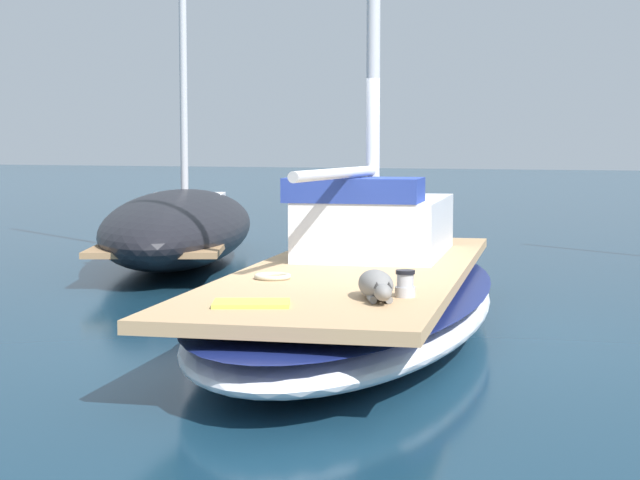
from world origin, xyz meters
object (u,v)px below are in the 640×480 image
(sailboat_main, at_px, (357,301))
(dog_grey, at_px, (376,285))
(deck_winch, at_px, (405,284))
(moored_boat_port_side, at_px, (180,225))
(coiled_rope, at_px, (273,276))
(deck_towel, at_px, (251,303))

(sailboat_main, height_order, dog_grey, dog_grey)
(deck_winch, height_order, moored_boat_port_side, moored_boat_port_side)
(moored_boat_port_side, bearing_deg, dog_grey, -51.97)
(dog_grey, bearing_deg, coiled_rope, 145.72)
(deck_winch, xyz_separation_m, deck_towel, (-0.94, -0.80, -0.08))
(deck_winch, bearing_deg, moored_boat_port_side, 129.72)
(dog_grey, distance_m, coiled_rope, 1.47)
(sailboat_main, relative_size, moored_boat_port_side, 1.00)
(deck_winch, relative_size, moored_boat_port_side, 0.03)
(coiled_rope, height_order, moored_boat_port_side, moored_boat_port_side)
(deck_winch, relative_size, deck_towel, 0.38)
(dog_grey, bearing_deg, deck_winch, 46.55)
(dog_grey, height_order, coiled_rope, dog_grey)
(moored_boat_port_side, bearing_deg, deck_towel, -58.52)
(sailboat_main, distance_m, dog_grey, 2.09)
(sailboat_main, height_order, moored_boat_port_side, moored_boat_port_side)
(sailboat_main, relative_size, coiled_rope, 23.20)
(dog_grey, relative_size, deck_winch, 4.26)
(dog_grey, relative_size, moored_boat_port_side, 0.12)
(dog_grey, relative_size, deck_towel, 1.60)
(dog_grey, distance_m, moored_boat_port_side, 8.56)
(deck_winch, xyz_separation_m, moored_boat_port_side, (-5.45, 6.56, -0.17))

